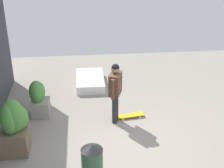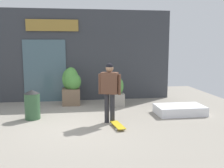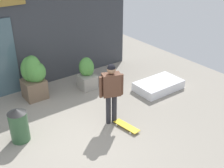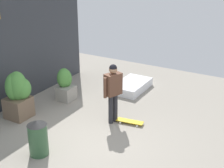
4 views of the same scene
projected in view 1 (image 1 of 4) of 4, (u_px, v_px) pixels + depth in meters
The scene contains 7 objects.
ground_plane at pixel (120, 142), 8.11m from camera, with size 12.00×12.00×0.00m, color gray.
skateboarder at pixel (115, 87), 8.50m from camera, with size 0.60×0.40×1.68m.
skateboard at pixel (130, 115), 9.11m from camera, with size 0.34×0.78×0.08m.
planter_box_left at pixel (38, 97), 9.03m from camera, with size 0.52×0.52×1.04m.
planter_box_right at pixel (14, 124), 7.45m from camera, with size 0.69×0.67×1.38m.
trash_bin at pixel (92, 163), 6.73m from camera, with size 0.45×0.45×0.88m.
snow_ledge at pixel (90, 81), 10.91m from camera, with size 1.50×0.90×0.28m, color white.
Camera 1 is at (-6.60, 0.85, 4.86)m, focal length 52.73 mm.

